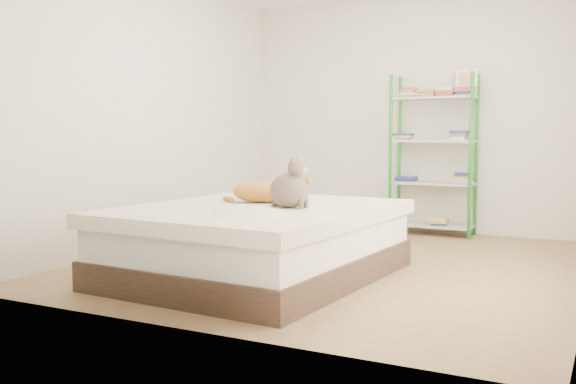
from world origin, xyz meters
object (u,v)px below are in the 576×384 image
Objects in this scene: orange_cat at (262,189)px; grey_cat at (289,183)px; bed at (258,241)px; cardboard_box at (349,228)px; shelf_unit at (434,149)px; white_bin at (271,208)px.

orange_cat is 1.50× the size of grey_cat.
bed is 1.58m from cardboard_box.
shelf_unit is 4.22× the size of white_bin.
shelf_unit is 1.42m from cardboard_box.
bed is 0.44m from orange_cat.
cardboard_box reaches higher than white_bin.
orange_cat reaches higher than cardboard_box.
shelf_unit reaches higher than cardboard_box.
shelf_unit reaches higher than orange_cat.
orange_cat is (-0.09, 0.22, 0.38)m from bed.
bed is at bearing -63.20° from white_bin.
grey_cat is at bearing -67.04° from cardboard_box.
orange_cat is at bearing 115.60° from bed.
shelf_unit reaches higher than grey_cat.
orange_cat reaches higher than white_bin.
bed is 4.06× the size of orange_cat.
shelf_unit is at bearing 81.61° from cardboard_box.
cardboard_box is at bearing 89.42° from bed.
white_bin is (-1.33, 2.63, -0.08)m from bed.
white_bin is at bearing 120.19° from bed.
orange_cat is 2.56m from shelf_unit.
cardboard_box is (-0.52, -1.09, -0.74)m from shelf_unit.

